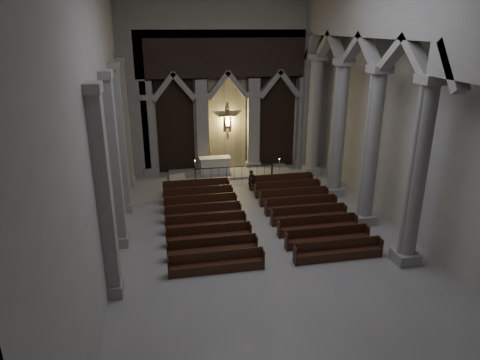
{
  "coord_description": "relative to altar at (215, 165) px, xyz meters",
  "views": [
    {
      "loc": [
        -4.68,
        -17.22,
        9.77
      ],
      "look_at": [
        -0.79,
        3.0,
        2.29
      ],
      "focal_mm": 32.0,
      "sensor_mm": 36.0,
      "label": 1
    }
  ],
  "objects": [
    {
      "name": "left_pilasters",
      "position": [
        -5.66,
        -7.16,
        3.22
      ],
      "size": [
        0.6,
        13.0,
        8.03
      ],
      "color": "gray",
      "rests_on": "ground"
    },
    {
      "name": "pews",
      "position": [
        1.09,
        -7.92,
        -0.4
      ],
      "size": [
        9.44,
        9.39,
        0.9
      ],
      "color": "black",
      "rests_on": "ground"
    },
    {
      "name": "right_arcade",
      "position": [
        6.59,
        -9.33,
        7.13
      ],
      "size": [
        1.0,
        24.0,
        12.0
      ],
      "color": "gray",
      "rests_on": "ground"
    },
    {
      "name": "sanctuary_wall",
      "position": [
        1.09,
        0.88,
        5.92
      ],
      "size": [
        14.0,
        0.77,
        12.0
      ],
      "color": "gray",
      "rests_on": "ground"
    },
    {
      "name": "altar_rail",
      "position": [
        1.09,
        -1.55,
        -0.01
      ],
      "size": [
        5.24,
        0.09,
        1.03
      ],
      "color": "black",
      "rests_on": "ground"
    },
    {
      "name": "candle_stand_right",
      "position": [
        4.2,
        -1.41,
        -0.34
      ],
      "size": [
        0.22,
        0.22,
        1.32
      ],
      "color": "#AF9335",
      "rests_on": "ground"
    },
    {
      "name": "altar",
      "position": [
        0.0,
        0.0,
        0.0
      ],
      "size": [
        2.14,
        0.85,
        1.08
      ],
      "color": "beige",
      "rests_on": "sanctuary_step"
    },
    {
      "name": "room",
      "position": [
        1.09,
        -10.66,
        6.91
      ],
      "size": [
        24.0,
        24.1,
        12.0
      ],
      "color": "gray",
      "rests_on": "ground"
    },
    {
      "name": "worshipper",
      "position": [
        1.87,
        -3.38,
        -0.05
      ],
      "size": [
        0.47,
        0.32,
        1.28
      ],
      "primitive_type": "imported",
      "rotation": [
        0.0,
        0.0,
        0.02
      ],
      "color": "black",
      "rests_on": "ground"
    },
    {
      "name": "sanctuary_step",
      "position": [
        1.09,
        -0.06,
        -0.62
      ],
      "size": [
        8.5,
        2.6,
        0.15
      ],
      "primitive_type": "cube",
      "color": "gray",
      "rests_on": "ground"
    },
    {
      "name": "candle_stand_left",
      "position": [
        -1.5,
        -1.66,
        -0.25
      ],
      "size": [
        0.27,
        0.27,
        1.62
      ],
      "color": "#AF9335",
      "rests_on": "ground"
    }
  ]
}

